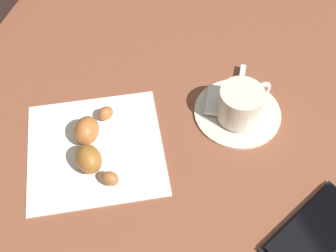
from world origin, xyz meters
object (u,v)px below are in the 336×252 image
saucer (236,110)px  espresso_cup (241,104)px  sugar_packet (213,100)px  croissant (90,143)px  napkin (95,148)px  cell_phone (316,232)px  teaspoon (238,102)px

saucer → espresso_cup: espresso_cup is taller
saucer → espresso_cup: 0.03m
saucer → sugar_packet: 0.04m
croissant → napkin: bearing=-155.5°
saucer → espresso_cup: bearing=74.5°
espresso_cup → cell_phone: 0.21m
espresso_cup → cell_phone: size_ratio=0.56×
croissant → cell_phone: 0.33m
teaspoon → croissant: (0.24, -0.01, 0.01)m
sugar_packet → napkin: (0.20, 0.00, -0.01)m
napkin → cell_phone: size_ratio=1.22×
teaspoon → cell_phone: size_ratio=0.67×
espresso_cup → croissant: size_ratio=0.67×
teaspoon → napkin: 0.23m
teaspoon → espresso_cup: bearing=63.8°
espresso_cup → napkin: (0.22, -0.04, -0.03)m
napkin → teaspoon: bearing=176.0°
sugar_packet → napkin: 0.20m
saucer → teaspoon: (-0.01, -0.01, 0.01)m
sugar_packet → croissant: (0.20, 0.01, 0.01)m
saucer → sugar_packet: (0.03, -0.03, 0.01)m
napkin → espresso_cup: bearing=170.9°
espresso_cup → sugar_packet: (0.02, -0.04, -0.02)m
napkin → sugar_packet: bearing=-178.7°
saucer → espresso_cup: size_ratio=1.48×
croissant → espresso_cup: bearing=171.7°
sugar_packet → croissant: 0.20m
espresso_cup → croissant: bearing=-8.3°
teaspoon → napkin: size_ratio=0.55×
saucer → teaspoon: bearing=-128.7°
espresso_cup → croissant: espresso_cup is taller
sugar_packet → espresso_cup: bearing=65.1°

